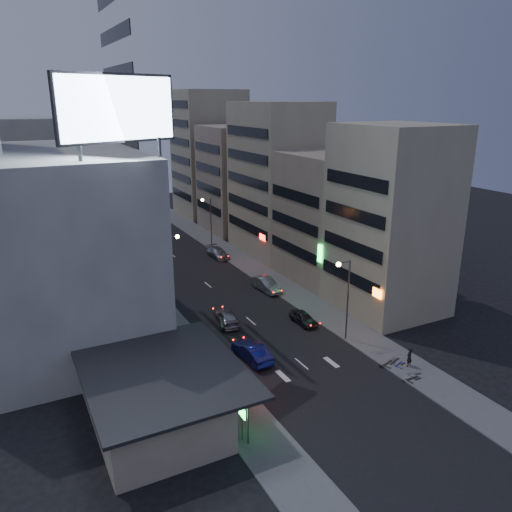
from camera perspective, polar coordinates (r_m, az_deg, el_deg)
ground at (r=42.48m, az=8.20°, el=-14.48°), size 180.00×180.00×0.00m
sidewalk_left at (r=64.48m, az=-13.47°, el=-3.21°), size 4.00×120.00×0.12m
sidewalk_right at (r=69.62m, az=-0.64°, el=-1.15°), size 4.00×120.00×0.12m
food_court at (r=37.86m, az=-11.71°, el=-15.50°), size 11.00×13.00×3.88m
white_building at (r=50.96m, az=-21.18°, el=1.10°), size 14.00×24.00×18.00m
shophouse_near at (r=55.18m, az=15.15°, el=3.96°), size 10.00×11.00×20.00m
shophouse_mid at (r=64.61m, az=8.53°, el=4.49°), size 11.00×12.00×16.00m
shophouse_far at (r=74.53m, az=2.46°, el=8.75°), size 10.00×14.00×22.00m
far_left_a at (r=75.23m, az=-22.46°, el=6.76°), size 11.00×10.00×20.00m
far_left_b at (r=88.39m, az=-23.44°, el=6.42°), size 12.00×10.00×15.00m
far_right_a at (r=88.23m, az=-2.15°, el=8.82°), size 11.00×12.00×18.00m
far_right_b at (r=100.78m, az=-5.37°, el=11.57°), size 12.00×12.00×24.00m
billboard at (r=39.85m, az=-15.51°, el=15.88°), size 9.52×3.75×6.20m
street_lamp_right_near at (r=47.59m, az=10.14°, el=-3.71°), size 1.60×0.44×8.02m
street_lamp_left at (r=55.95m, az=-9.74°, el=-0.43°), size 1.60×0.44×8.02m
street_lamp_right_far at (r=76.14m, az=-5.46°, el=4.56°), size 1.60×0.44×8.02m
parked_car_right_near at (r=52.43m, az=5.42°, el=-7.04°), size 1.56×3.79×1.29m
parked_car_right_mid at (r=60.78m, az=1.17°, el=-3.26°), size 2.07×4.96×1.60m
parked_car_left at (r=66.02m, az=-11.78°, el=-2.01°), size 2.84×5.27×1.41m
parked_car_right_far at (r=73.55m, az=-4.37°, el=0.38°), size 2.16×5.05×1.45m
road_car_blue at (r=45.32m, az=-0.47°, el=-10.91°), size 2.04×4.97×1.60m
road_car_silver at (r=52.26m, az=-3.32°, el=-7.01°), size 2.88×5.09×1.39m
person at (r=46.09m, az=17.12°, el=-10.97°), size 0.71×0.54×1.76m
scooter_black_a at (r=44.97m, az=17.98°, el=-12.23°), size 0.71×1.95×1.18m
scooter_silver_a at (r=45.68m, az=18.12°, el=-11.84°), size 0.82×1.80×1.06m
scooter_blue at (r=46.79m, az=16.27°, el=-10.95°), size 1.07×1.76×1.02m
scooter_black_b at (r=46.72m, az=15.15°, el=-10.75°), size 1.23×2.11×1.23m
scooter_silver_b at (r=47.36m, az=15.62°, el=-10.41°), size 1.10×2.04×1.18m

